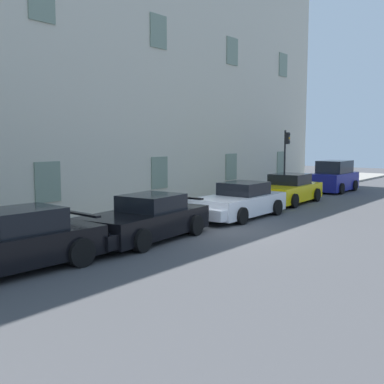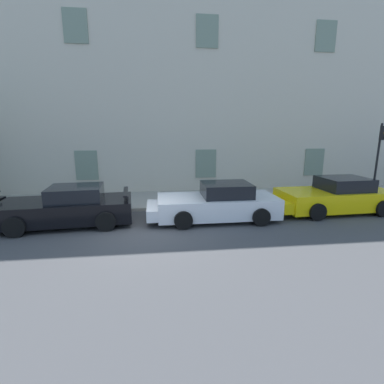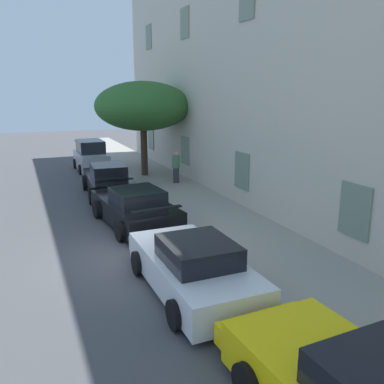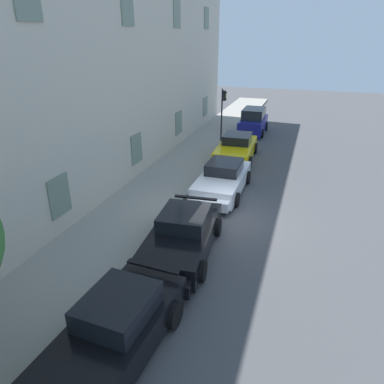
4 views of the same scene
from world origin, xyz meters
The scene contains 7 objects.
ground_plane centered at (0.00, 0.00, 0.00)m, with size 80.00×80.00×0.00m, color #444447.
sidewalk centered at (0.00, 3.95, 0.07)m, with size 60.00×3.29×0.14m, color gray.
building_facade centered at (0.00, 7.63, 7.04)m, with size 38.67×4.58×14.05m.
sportscar_yellow_flank centered at (-2.94, 0.93, 0.61)m, with size 5.10×2.52×1.40m.
sportscar_white_middle centered at (2.59, 0.90, 0.61)m, with size 4.94×2.20×1.41m.
sportscar_tail_end centered at (7.71, 1.33, 0.62)m, with size 5.11×2.40×1.44m.
traffic_light centered at (11.05, 3.01, 2.56)m, with size 0.22×0.36×3.54m.
Camera 2 is at (0.51, -9.42, 3.40)m, focal length 26.52 mm.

